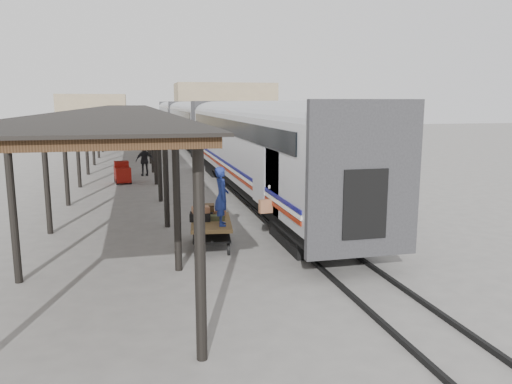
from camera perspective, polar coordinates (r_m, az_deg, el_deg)
The scene contains 11 objects.
ground at distance 16.19m, azimuth -4.61°, elevation -6.26°, with size 160.00×160.00×0.00m, color slate.
train at distance 49.49m, azimuth -7.11°, elevation 7.97°, with size 3.45×76.01×4.01m.
canopy at distance 39.37m, azimuth -15.20°, elevation 9.04°, with size 4.90×64.30×4.15m.
rails at distance 49.87m, azimuth -7.06°, elevation 4.96°, with size 1.54×150.00×0.12m.
building_far at distance 94.77m, azimuth -3.59°, elevation 9.87°, with size 18.00×10.00×8.00m, color tan.
building_left at distance 97.66m, azimuth -18.19°, elevation 8.81°, with size 12.00×8.00×6.00m, color tan.
baggage_cart at distance 16.05m, azimuth -5.16°, elevation -4.02°, with size 1.54×2.54×0.86m.
suitcase_stack at distance 16.27m, azimuth -5.81°, elevation -2.40°, with size 1.33×1.10×0.46m.
luggage_tug at distance 29.68m, azimuth -15.03°, elevation 2.09°, with size 1.02×1.48×1.22m.
porter at distance 15.22m, azimuth -3.94°, elevation -0.48°, with size 0.66×0.43×1.81m, color navy.
pedestrian at distance 32.09m, azimuth -12.60°, elevation 3.51°, with size 1.13×0.47×1.93m, color black.
Camera 1 is at (-2.35, -15.35, 4.60)m, focal length 35.00 mm.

